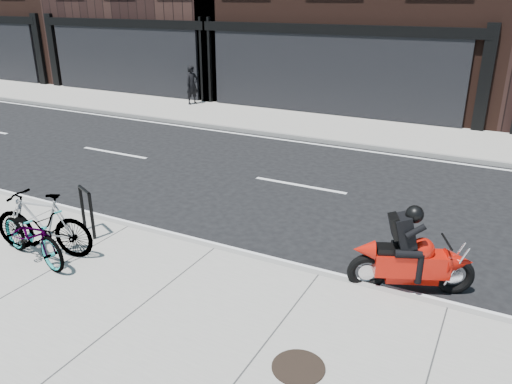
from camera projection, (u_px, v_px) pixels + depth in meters
The scene contains 9 objects.
ground at pixel (264, 215), 10.69m from camera, with size 120.00×120.00×0.00m, color black.
sidewalk_near at pixel (93, 348), 6.53m from camera, with size 60.00×6.00×0.13m, color gray.
sidewalk_far at pixel (365, 131), 17.06m from camera, with size 60.00×3.50×0.13m, color gray.
bike_rack at pixel (86, 208), 9.33m from camera, with size 0.51×0.27×0.93m.
bicycle_front at pixel (32, 234), 8.42m from camera, with size 0.64×1.84×0.97m, color gray.
bicycle_rear at pixel (43, 223), 8.62m from camera, with size 0.54×1.91×1.15m, color gray.
motorcycle at pixel (418, 258), 7.71m from camera, with size 1.87×0.99×1.47m.
pedestrian at pixel (192, 85), 20.80m from camera, with size 0.58×0.38×1.59m, color black.
manhole_cover at pixel (298, 367), 6.09m from camera, with size 0.66×0.66×0.01m, color black.
Camera 1 is at (4.36, -8.75, 4.36)m, focal length 35.00 mm.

